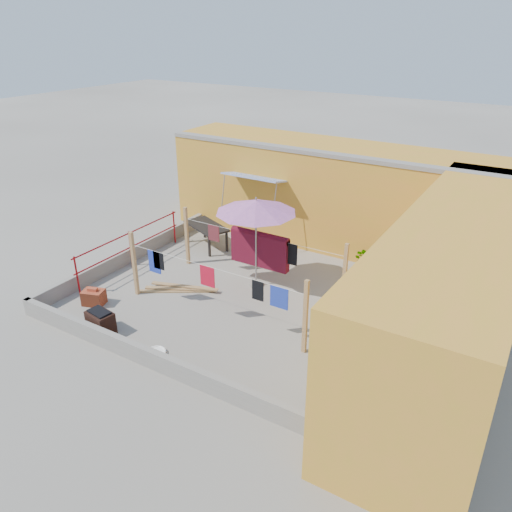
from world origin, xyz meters
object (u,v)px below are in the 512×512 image
(patio_umbrella, at_px, (256,207))
(plant_back_a, at_px, (366,260))
(brazier, at_px, (101,322))
(white_basin, at_px, (156,353))
(green_hose, at_px, (414,280))
(brick_stack, at_px, (94,297))
(water_jug_a, at_px, (386,309))
(outdoor_table, at_px, (206,227))
(water_jug_b, at_px, (386,295))

(patio_umbrella, relative_size, plant_back_a, 3.18)
(brazier, height_order, white_basin, brazier)
(patio_umbrella, bearing_deg, green_hose, 34.10)
(brick_stack, relative_size, green_hose, 1.18)
(patio_umbrella, height_order, white_basin, patio_umbrella)
(water_jug_a, distance_m, green_hose, 2.13)
(outdoor_table, bearing_deg, white_basin, -64.69)
(green_hose, bearing_deg, outdoor_table, -170.36)
(brazier, distance_m, water_jug_a, 6.95)
(brick_stack, xyz_separation_m, water_jug_a, (6.62, 3.46, -0.05))
(outdoor_table, height_order, plant_back_a, plant_back_a)
(patio_umbrella, bearing_deg, water_jug_a, 6.31)
(patio_umbrella, relative_size, brazier, 3.69)
(brick_stack, relative_size, water_jug_b, 1.95)
(brick_stack, bearing_deg, water_jug_b, 33.12)
(water_jug_a, bearing_deg, patio_umbrella, -173.69)
(brazier, bearing_deg, outdoor_table, 98.86)
(patio_umbrella, bearing_deg, brick_stack, -134.91)
(brazier, height_order, water_jug_b, brazier)
(brick_stack, bearing_deg, patio_umbrella, 45.09)
(outdoor_table, distance_m, water_jug_b, 6.11)
(patio_umbrella, xyz_separation_m, white_basin, (-0.23, -3.88, -2.27))
(plant_back_a, bearing_deg, brick_stack, -134.78)
(white_basin, xyz_separation_m, plant_back_a, (2.55, 6.23, 0.36))
(brick_stack, xyz_separation_m, green_hose, (6.78, 5.59, -0.17))
(white_basin, bearing_deg, brick_stack, 163.93)
(green_hose, height_order, plant_back_a, plant_back_a)
(brick_stack, bearing_deg, water_jug_a, 27.60)
(outdoor_table, distance_m, green_hose, 6.58)
(water_jug_a, bearing_deg, water_jug_b, 107.85)
(brick_stack, distance_m, water_jug_b, 7.64)
(white_basin, height_order, water_jug_b, water_jug_b)
(patio_umbrella, relative_size, outdoor_table, 1.44)
(white_basin, distance_m, green_hose, 7.52)
(white_basin, relative_size, green_hose, 0.86)
(brick_stack, distance_m, plant_back_a, 7.63)
(patio_umbrella, height_order, water_jug_b, patio_umbrella)
(outdoor_table, distance_m, plant_back_a, 5.15)
(brazier, height_order, plant_back_a, plant_back_a)
(patio_umbrella, bearing_deg, white_basin, -93.41)
(patio_umbrella, relative_size, white_basin, 5.56)
(brazier, distance_m, plant_back_a, 7.53)
(brazier, bearing_deg, plant_back_a, 55.84)
(outdoor_table, xyz_separation_m, water_jug_a, (6.30, -1.03, -0.53))
(white_basin, bearing_deg, water_jug_b, 54.42)
(patio_umbrella, distance_m, brazier, 4.78)
(brick_stack, xyz_separation_m, brazier, (1.15, -0.81, 0.08))
(outdoor_table, relative_size, green_hose, 3.31)
(outdoor_table, bearing_deg, plant_back_a, 10.41)
(patio_umbrella, distance_m, brick_stack, 4.82)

